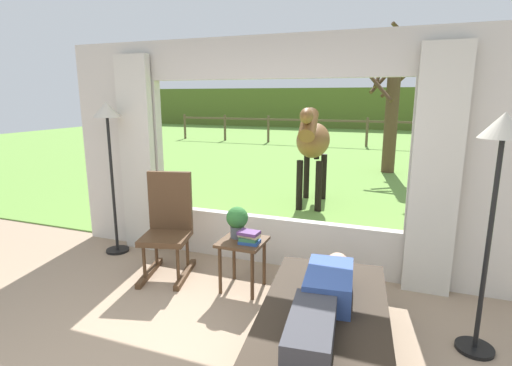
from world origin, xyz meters
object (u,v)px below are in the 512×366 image
object	(u,v)px
recliner_sofa	(324,332)
book_stack	(249,237)
floor_lamp_right	(499,163)
horse	(313,142)
rocking_chair	(168,225)
side_table	(243,249)
reclining_person	(324,298)
potted_plant	(237,220)
floor_lamp_left	(108,132)
pasture_tree	(391,106)

from	to	relation	value
recliner_sofa	book_stack	size ratio (longest dim) A/B	8.43
floor_lamp_right	horse	xyz separation A→B (m)	(-2.11, 3.57, -0.31)
floor_lamp_right	horse	size ratio (longest dim) A/B	1.00
rocking_chair	side_table	bearing A→B (deg)	-19.52
recliner_sofa	reclining_person	bearing A→B (deg)	-96.30
rocking_chair	side_table	distance (m)	0.92
reclining_person	rocking_chair	distance (m)	2.11
potted_plant	horse	bearing A→B (deg)	89.50
floor_lamp_right	potted_plant	bearing A→B (deg)	170.71
rocking_chair	book_stack	size ratio (longest dim) A/B	5.28
floor_lamp_left	horse	bearing A→B (deg)	58.25
pasture_tree	book_stack	bearing A→B (deg)	-97.65
potted_plant	horse	size ratio (longest dim) A/B	0.18
recliner_sofa	side_table	xyz separation A→B (m)	(-0.98, 0.80, 0.21)
book_stack	horse	xyz separation A→B (m)	(-0.15, 3.34, 0.57)
floor_lamp_left	pasture_tree	bearing A→B (deg)	66.53
recliner_sofa	floor_lamp_right	size ratio (longest dim) A/B	0.98
rocking_chair	floor_lamp_left	world-z (taller)	floor_lamp_left
floor_lamp_left	pasture_tree	distance (m)	7.32
side_table	floor_lamp_left	distance (m)	2.18
reclining_person	pasture_tree	size ratio (longest dim) A/B	0.41
rocking_chair	floor_lamp_left	bearing A→B (deg)	148.91
book_stack	pasture_tree	xyz separation A→B (m)	(0.96, 7.13, 1.10)
rocking_chair	floor_lamp_right	xyz separation A→B (m)	(2.97, -0.37, 0.92)
recliner_sofa	floor_lamp_right	bearing A→B (deg)	19.19
rocking_chair	side_table	xyz separation A→B (m)	(0.91, -0.08, -0.12)
side_table	book_stack	bearing A→B (deg)	-31.16
reclining_person	side_table	world-z (taller)	reclining_person
recliner_sofa	horse	size ratio (longest dim) A/B	0.98
recliner_sofa	pasture_tree	xyz separation A→B (m)	(0.07, 7.87, 1.47)
side_table	pasture_tree	xyz separation A→B (m)	(1.05, 7.07, 1.26)
floor_lamp_left	horse	xyz separation A→B (m)	(1.81, 2.93, -0.34)
reclining_person	pasture_tree	bearing A→B (deg)	83.19
recliner_sofa	side_table	world-z (taller)	side_table
potted_plant	horse	world-z (taller)	horse
floor_lamp_left	pasture_tree	size ratio (longest dim) A/B	0.52
reclining_person	floor_lamp_left	bearing A→B (deg)	150.61
book_stack	horse	bearing A→B (deg)	92.52
floor_lamp_left	pasture_tree	xyz separation A→B (m)	(2.91, 6.71, 0.19)
pasture_tree	floor_lamp_right	bearing A→B (deg)	-82.20
floor_lamp_right	pasture_tree	size ratio (longest dim) A/B	0.51
potted_plant	floor_lamp_left	size ratio (longest dim) A/B	0.17
side_table	potted_plant	size ratio (longest dim) A/B	1.63
side_table	horse	bearing A→B (deg)	90.91
book_stack	horse	distance (m)	3.39
floor_lamp_right	recliner_sofa	bearing A→B (deg)	-154.51
recliner_sofa	rocking_chair	size ratio (longest dim) A/B	1.60
recliner_sofa	reclining_person	distance (m)	0.31
book_stack	floor_lamp_left	size ratio (longest dim) A/B	0.11
reclining_person	rocking_chair	size ratio (longest dim) A/B	1.28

